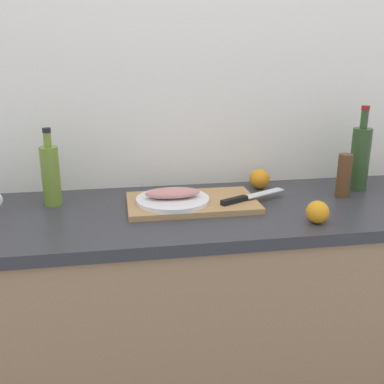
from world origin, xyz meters
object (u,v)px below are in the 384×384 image
(fish_fillet, at_px, (173,193))
(wine_bottle, at_px, (360,157))
(pepper_mill, at_px, (344,176))
(olive_oil_bottle, at_px, (51,174))
(chef_knife, at_px, (245,198))
(cutting_board, at_px, (192,203))
(white_plate, at_px, (173,200))
(orange_0, at_px, (317,212))

(fish_fillet, xyz_separation_m, wine_bottle, (0.76, 0.09, 0.08))
(pepper_mill, bearing_deg, olive_oil_bottle, 175.70)
(chef_knife, height_order, olive_oil_bottle, olive_oil_bottle)
(cutting_board, relative_size, white_plate, 1.78)
(white_plate, distance_m, olive_oil_bottle, 0.44)
(cutting_board, height_order, wine_bottle, wine_bottle)
(pepper_mill, bearing_deg, orange_0, -131.10)
(wine_bottle, relative_size, orange_0, 4.49)
(white_plate, height_order, pepper_mill, pepper_mill)
(cutting_board, relative_size, pepper_mill, 2.79)
(fish_fillet, distance_m, olive_oil_bottle, 0.44)
(cutting_board, bearing_deg, pepper_mill, 0.80)
(white_plate, bearing_deg, fish_fillet, -90.00)
(wine_bottle, xyz_separation_m, pepper_mill, (-0.10, -0.08, -0.05))
(fish_fillet, height_order, pepper_mill, pepper_mill)
(olive_oil_bottle, bearing_deg, white_plate, -13.00)
(white_plate, relative_size, orange_0, 3.50)
(pepper_mill, bearing_deg, white_plate, -178.55)
(white_plate, relative_size, wine_bottle, 0.78)
(fish_fillet, bearing_deg, olive_oil_bottle, 167.00)
(fish_fillet, relative_size, chef_knife, 0.71)
(chef_knife, xyz_separation_m, wine_bottle, (0.50, 0.12, 0.10))
(white_plate, bearing_deg, pepper_mill, 1.45)
(cutting_board, distance_m, wine_bottle, 0.70)
(orange_0, bearing_deg, wine_bottle, 45.54)
(fish_fillet, xyz_separation_m, chef_knife, (0.26, -0.02, -0.02))
(chef_knife, bearing_deg, white_plate, 148.22)
(wine_bottle, bearing_deg, olive_oil_bottle, 179.86)
(cutting_board, xyz_separation_m, pepper_mill, (0.58, 0.01, 0.07))
(cutting_board, height_order, orange_0, orange_0)
(white_plate, xyz_separation_m, orange_0, (0.44, -0.23, 0.01))
(orange_0, bearing_deg, fish_fillet, 152.43)
(olive_oil_bottle, bearing_deg, cutting_board, -10.24)
(orange_0, bearing_deg, olive_oil_bottle, 159.22)
(fish_fillet, relative_size, orange_0, 2.62)
(olive_oil_bottle, bearing_deg, pepper_mill, -4.30)
(white_plate, distance_m, wine_bottle, 0.77)
(fish_fillet, xyz_separation_m, olive_oil_bottle, (-0.42, 0.10, 0.06))
(fish_fillet, distance_m, wine_bottle, 0.76)
(fish_fillet, bearing_deg, pepper_mill, 1.45)
(white_plate, relative_size, olive_oil_bottle, 0.93)
(cutting_board, bearing_deg, orange_0, -32.84)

